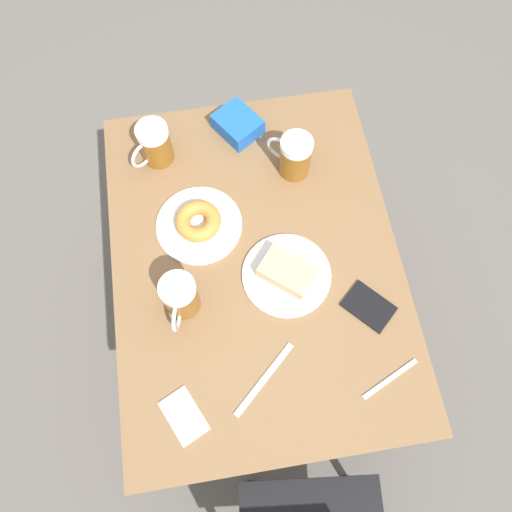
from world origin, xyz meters
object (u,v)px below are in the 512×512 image
plate_with_cake (287,273)px  blue_pouch (238,124)px  beer_mug_left (180,297)px  beer_mug_right (294,156)px  napkin_folded (184,416)px  passport_near_edge (369,306)px  beer_mug_center (155,144)px  fork (390,379)px  plate_with_donut (199,223)px  knife (264,379)px

plate_with_cake → blue_pouch: size_ratio=1.44×
beer_mug_left → beer_mug_right: (-0.36, -0.36, 0.00)m
beer_mug_left → napkin_folded: (0.03, 0.28, -0.07)m
beer_mug_left → beer_mug_right: size_ratio=1.01×
blue_pouch → napkin_folded: bearing=72.7°
beer_mug_right → blue_pouch: bearing=-49.3°
passport_near_edge → beer_mug_center: bearing=-47.5°
fork → passport_near_edge: (0.01, -0.19, 0.00)m
plate_with_donut → passport_near_edge: bearing=143.4°
knife → beer_mug_center: bearing=-73.7°
blue_pouch → beer_mug_right: bearing=130.7°
plate_with_cake → fork: bearing=123.3°
beer_mug_right → fork: bearing=101.0°
beer_mug_center → napkin_folded: (0.00, 0.75, -0.07)m
passport_near_edge → blue_pouch: size_ratio=0.91×
plate_with_donut → beer_mug_left: bearing=73.1°
plate_with_cake → beer_mug_right: 0.34m
plate_with_donut → beer_mug_center: beer_mug_center is taller
plate_with_donut → fork: 0.65m
beer_mug_right → knife: size_ratio=0.77×
knife → passport_near_edge: size_ratio=1.15×
beer_mug_left → passport_near_edge: bearing=170.1°
plate_with_donut → blue_pouch: size_ratio=1.45×
beer_mug_left → napkin_folded: bearing=84.2°
plate_with_donut → beer_mug_right: size_ratio=1.79×
napkin_folded → knife: bearing=-165.1°
beer_mug_left → passport_near_edge: beer_mug_left is taller
plate_with_cake → knife: plate_with_cake is taller
beer_mug_left → knife: bearing=128.3°
beer_mug_right → blue_pouch: 0.22m
plate_with_cake → passport_near_edge: bearing=148.6°
plate_with_donut → beer_mug_left: beer_mug_left is taller
plate_with_cake → napkin_folded: (0.31, 0.32, -0.02)m
plate_with_cake → napkin_folded: bearing=45.5°
plate_with_cake → napkin_folded: plate_with_cake is taller
plate_with_cake → beer_mug_center: bearing=-54.4°
napkin_folded → passport_near_edge: 0.55m
beer_mug_right → passport_near_edge: (-0.12, 0.45, -0.06)m
plate_with_donut → beer_mug_right: beer_mug_right is taller
knife → passport_near_edge: (-0.30, -0.14, 0.00)m
beer_mug_left → plate_with_cake: bearing=-172.6°
plate_with_cake → plate_with_donut: 0.28m
plate_with_cake → beer_mug_left: size_ratio=1.76×
beer_mug_left → napkin_folded: beer_mug_left is taller
plate_with_donut → beer_mug_center: size_ratio=1.79×
beer_mug_center → napkin_folded: beer_mug_center is taller
knife → napkin_folded: bearing=14.9°
beer_mug_center → blue_pouch: (-0.25, -0.06, -0.04)m
plate_with_donut → napkin_folded: 0.51m
plate_with_donut → beer_mug_left: (0.07, 0.22, 0.05)m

